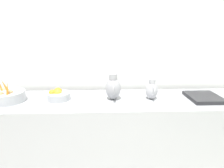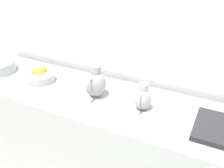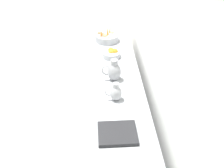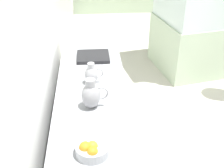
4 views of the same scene
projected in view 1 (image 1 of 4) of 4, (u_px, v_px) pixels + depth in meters
The scene contains 7 objects.
tile_wall_left at pixel (167, 39), 2.18m from camera, with size 0.10×8.94×3.00m, color white.
prep_counter at pixel (125, 141), 2.02m from camera, with size 0.63×2.65×0.94m, color #9EA0A5.
vegetable_colander at pixel (7, 96), 1.82m from camera, with size 0.32×0.32×0.21m.
orange_bowl at pixel (58, 95), 1.88m from camera, with size 0.22×0.22×0.11m.
metal_pitcher_tall at pixel (113, 88), 1.87m from camera, with size 0.21×0.15×0.25m.
metal_pitcher_short at pixel (152, 90), 1.88m from camera, with size 0.17×0.12×0.20m.
counter_sink_basin at pixel (204, 97), 1.90m from camera, with size 0.34×0.30×0.04m, color #232326.
Camera 1 is at (0.26, -0.43, 1.58)m, focal length 31.02 mm.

